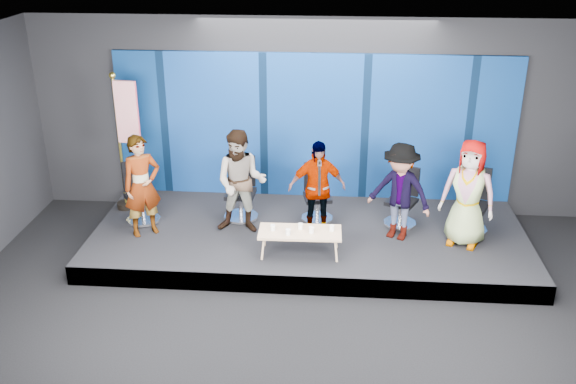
# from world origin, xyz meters

# --- Properties ---
(ground) EXTENTS (10.00, 10.00, 0.00)m
(ground) POSITION_xyz_m (0.00, 0.00, 0.00)
(ground) COLOR black
(ground) RESTS_ON ground
(room_walls) EXTENTS (10.02, 8.02, 3.51)m
(room_walls) POSITION_xyz_m (0.00, 0.00, 2.43)
(room_walls) COLOR black
(room_walls) RESTS_ON ground
(riser) EXTENTS (7.00, 3.00, 0.30)m
(riser) POSITION_xyz_m (0.00, 2.50, 0.15)
(riser) COLOR black
(riser) RESTS_ON ground
(backdrop) EXTENTS (7.00, 0.08, 2.60)m
(backdrop) POSITION_xyz_m (0.00, 3.95, 1.60)
(backdrop) COLOR #06244E
(backdrop) RESTS_ON riser
(chair_a) EXTENTS (0.80, 0.80, 1.02)m
(chair_a) POSITION_xyz_m (-2.82, 2.65, 0.64)
(chair_a) COLOR silver
(chair_a) RESTS_ON riser
(panelist_a) EXTENTS (0.72, 0.67, 1.65)m
(panelist_a) POSITION_xyz_m (-2.62, 2.19, 1.13)
(panelist_a) COLOR black
(panelist_a) RESTS_ON riser
(chair_b) EXTENTS (0.61, 0.61, 1.05)m
(chair_b) POSITION_xyz_m (-1.17, 2.90, 0.65)
(chair_b) COLOR silver
(chair_b) RESTS_ON riser
(panelist_b) EXTENTS (0.85, 0.67, 1.70)m
(panelist_b) POSITION_xyz_m (-1.09, 2.40, 1.15)
(panelist_b) COLOR black
(panelist_b) RESTS_ON riser
(chair_c) EXTENTS (0.64, 0.64, 0.96)m
(chair_c) POSITION_xyz_m (0.10, 2.93, 0.62)
(chair_c) COLOR silver
(chair_c) RESTS_ON riser
(panelist_c) EXTENTS (0.97, 0.55, 1.55)m
(panelist_c) POSITION_xyz_m (0.11, 2.43, 1.08)
(panelist_c) COLOR black
(panelist_c) RESTS_ON riser
(chair_d) EXTENTS (0.73, 0.73, 0.97)m
(chair_d) POSITION_xyz_m (1.51, 2.85, 0.62)
(chair_d) COLOR silver
(chair_d) RESTS_ON riser
(panelist_d) EXTENTS (1.17, 0.97, 1.58)m
(panelist_d) POSITION_xyz_m (1.40, 2.36, 1.09)
(panelist_d) COLOR black
(panelist_d) RESTS_ON riser
(chair_e) EXTENTS (0.77, 0.77, 1.05)m
(chair_e) POSITION_xyz_m (2.61, 2.71, 0.64)
(chair_e) COLOR silver
(chair_e) RESTS_ON riser
(panelist_e) EXTENTS (0.97, 0.81, 1.69)m
(panelist_e) POSITION_xyz_m (2.42, 2.24, 1.15)
(panelist_e) COLOR black
(panelist_e) RESTS_ON riser
(coffee_table) EXTENTS (1.25, 0.55, 0.38)m
(coffee_table) POSITION_xyz_m (-0.11, 1.69, 0.65)
(coffee_table) COLOR tan
(coffee_table) RESTS_ON riser
(mug_a) EXTENTS (0.07, 0.07, 0.09)m
(mug_a) POSITION_xyz_m (-0.51, 1.69, 0.72)
(mug_a) COLOR white
(mug_a) RESTS_ON coffee_table
(mug_b) EXTENTS (0.08, 0.08, 0.09)m
(mug_b) POSITION_xyz_m (-0.27, 1.56, 0.73)
(mug_b) COLOR white
(mug_b) RESTS_ON coffee_table
(mug_c) EXTENTS (0.07, 0.07, 0.09)m
(mug_c) POSITION_xyz_m (-0.10, 1.77, 0.73)
(mug_c) COLOR white
(mug_c) RESTS_ON coffee_table
(mug_d) EXTENTS (0.08, 0.08, 0.09)m
(mug_d) POSITION_xyz_m (0.07, 1.65, 0.73)
(mug_d) COLOR white
(mug_d) RESTS_ON coffee_table
(mug_e) EXTENTS (0.07, 0.07, 0.09)m
(mug_e) POSITION_xyz_m (0.37, 1.74, 0.72)
(mug_e) COLOR white
(mug_e) RESTS_ON coffee_table
(flag_stand) EXTENTS (0.55, 0.32, 2.41)m
(flag_stand) POSITION_xyz_m (-3.13, 3.10, 1.57)
(flag_stand) COLOR black
(flag_stand) RESTS_ON riser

